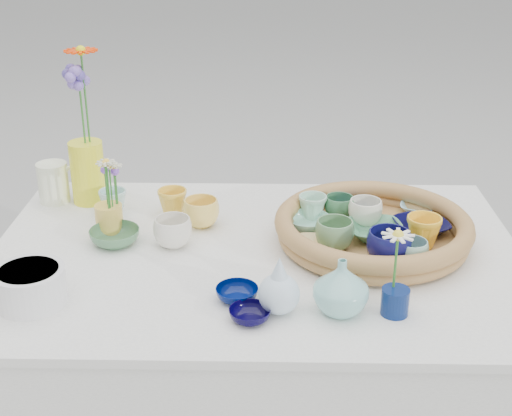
{
  "coord_description": "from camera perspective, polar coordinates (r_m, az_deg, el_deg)",
  "views": [
    {
      "loc": [
        0.03,
        -1.49,
        1.54
      ],
      "look_at": [
        0.0,
        0.02,
        0.87
      ],
      "focal_mm": 50.0,
      "sensor_mm": 36.0,
      "label": 1
    }
  ],
  "objects": [
    {
      "name": "wicker_tray",
      "position": [
        1.73,
        9.33,
        -1.68
      ],
      "size": [
        0.47,
        0.47,
        0.08
      ],
      "primitive_type": null,
      "color": "brown",
      "rests_on": "display_table"
    },
    {
      "name": "tray_ceramic_0",
      "position": [
        1.85,
        7.67,
        -0.09
      ],
      "size": [
        0.12,
        0.12,
        0.03
      ],
      "primitive_type": "imported",
      "rotation": [
        0.0,
        0.0,
        0.04
      ],
      "color": "#050C73",
      "rests_on": "wicker_tray"
    },
    {
      "name": "tray_ceramic_1",
      "position": [
        1.78,
        13.07,
        -1.49
      ],
      "size": [
        0.16,
        0.16,
        0.03
      ],
      "primitive_type": "imported",
      "rotation": [
        0.0,
        0.0,
        0.34
      ],
      "color": "black",
      "rests_on": "wicker_tray"
    },
    {
      "name": "tray_ceramic_2",
      "position": [
        1.7,
        13.24,
        -1.87
      ],
      "size": [
        0.1,
        0.1,
        0.08
      ],
      "primitive_type": "imported",
      "rotation": [
        0.0,
        0.0,
        0.34
      ],
      "color": "yellow",
      "rests_on": "wicker_tray"
    },
    {
      "name": "tray_ceramic_3",
      "position": [
        1.73,
        9.5,
        -1.84
      ],
      "size": [
        0.14,
        0.14,
        0.03
      ],
      "primitive_type": "imported",
      "rotation": [
        0.0,
        0.0,
        0.05
      ],
      "color": "#4A8A63",
      "rests_on": "wicker_tray"
    },
    {
      "name": "tray_ceramic_4",
      "position": [
        1.66,
        6.29,
        -2.13
      ],
      "size": [
        0.1,
        0.1,
        0.07
      ],
      "primitive_type": "imported",
      "rotation": [
        0.0,
        0.0,
        -0.16
      ],
      "color": "#619060",
      "rests_on": "wicker_tray"
    },
    {
      "name": "tray_ceramic_5",
      "position": [
        1.75,
        4.21,
        -1.24
      ],
      "size": [
        0.14,
        0.14,
        0.03
      ],
      "primitive_type": "imported",
      "rotation": [
        0.0,
        0.0,
        -0.4
      ],
      "color": "#91D1BB",
      "rests_on": "wicker_tray"
    },
    {
      "name": "tray_ceramic_6",
      "position": [
        1.8,
        4.54,
        0.02
      ],
      "size": [
        0.08,
        0.08,
        0.07
      ],
      "primitive_type": "imported",
      "rotation": [
        0.0,
        0.0,
        0.14
      ],
      "color": "#A8DBBE",
      "rests_on": "wicker_tray"
    },
    {
      "name": "tray_ceramic_7",
      "position": [
        1.79,
        8.72,
        -0.36
      ],
      "size": [
        0.11,
        0.11,
        0.07
      ],
      "primitive_type": "imported",
      "rotation": [
        0.0,
        0.0,
        -0.42
      ],
      "color": "white",
      "rests_on": "wicker_tray"
    },
    {
      "name": "tray_ceramic_8",
      "position": [
        1.9,
        12.8,
        0.03
      ],
      "size": [
        0.11,
        0.11,
        0.02
      ],
      "primitive_type": "imported",
      "rotation": [
        0.0,
        0.0,
        -0.34
      ],
      "color": "#9EE1FF",
      "rests_on": "wicker_tray"
    },
    {
      "name": "tray_ceramic_9",
      "position": [
        1.61,
        10.56,
        -3.12
      ],
      "size": [
        0.1,
        0.1,
        0.08
      ],
      "primitive_type": "imported",
      "rotation": [
        0.0,
        0.0,
        0.05
      ],
      "color": "#0F0F4B",
      "rests_on": "wicker_tray"
    },
    {
      "name": "tray_ceramic_10",
      "position": [
        1.66,
        4.01,
        -3.01
      ],
      "size": [
        0.11,
        0.11,
        0.02
      ],
      "primitive_type": "imported",
      "rotation": [
        0.0,
        0.0,
        0.19
      ],
      "color": "#DFC479",
      "rests_on": "wicker_tray"
    },
    {
      "name": "tray_ceramic_11",
      "position": [
        1.62,
        12.3,
        -3.51
      ],
      "size": [
        0.1,
        0.1,
        0.06
      ],
      "primitive_type": "imported",
      "rotation": [
        0.0,
        0.0,
        -0.39
      ],
      "color": "#8ABEAD",
      "rests_on": "wicker_tray"
    },
    {
      "name": "tray_ceramic_12",
      "position": [
        1.81,
        6.67,
        0.05
      ],
      "size": [
        0.09,
        0.09,
        0.06
      ],
      "primitive_type": "imported",
      "rotation": [
        0.0,
        0.0,
        0.19
      ],
      "color": "#3B774B",
      "rests_on": "wicker_tray"
    },
    {
      "name": "loose_ceramic_0",
      "position": [
        1.87,
        -6.68,
        0.44
      ],
      "size": [
        0.09,
        0.09,
        0.07
      ],
      "primitive_type": "imported",
      "rotation": [
        0.0,
        0.0,
        0.26
      ],
      "color": "yellow",
      "rests_on": "display_table"
    },
    {
      "name": "loose_ceramic_1",
      "position": [
        1.81,
        -4.41,
        -0.38
      ],
      "size": [
        0.1,
        0.1,
        0.07
      ],
      "primitive_type": "imported",
      "rotation": [
        0.0,
        0.0,
        0.04
      ],
      "color": "#F7CD59",
      "rests_on": "display_table"
    },
    {
      "name": "loose_ceramic_2",
      "position": [
        1.75,
        -11.24,
        -2.28
      ],
      "size": [
        0.13,
        0.13,
        0.04
      ],
      "primitive_type": "imported",
      "rotation": [
        0.0,
        0.0,
        0.06
      ],
      "color": "#43724B",
      "rests_on": "display_table"
    },
    {
      "name": "loose_ceramic_3",
      "position": [
        1.71,
        -6.67,
        -1.93
      ],
      "size": [
        0.1,
        0.1,
        0.07
      ],
      "primitive_type": "imported",
      "rotation": [
        0.0,
        0.0,
        -0.12
      ],
      "color": "silver",
      "rests_on": "display_table"
    },
    {
      "name": "loose_ceramic_4",
      "position": [
        1.49,
        -1.53,
        -6.88
      ],
      "size": [
        0.11,
        0.11,
        0.03
      ],
      "primitive_type": "imported",
      "rotation": [
        0.0,
        0.0,
        0.29
      ],
      "color": "#000D4C",
      "rests_on": "display_table"
    },
    {
      "name": "loose_ceramic_5",
      "position": [
        1.91,
        -11.36,
        0.46
      ],
      "size": [
        0.09,
        0.09,
        0.07
      ],
      "primitive_type": "imported",
      "rotation": [
        0.0,
        0.0,
        0.25
      ],
      "color": "#A3CFC8",
      "rests_on": "display_table"
    },
    {
      "name": "loose_ceramic_6",
      "position": [
        1.43,
        -0.5,
        -8.54
      ],
      "size": [
        0.09,
        0.09,
        0.03
      ],
      "primitive_type": "imported",
      "rotation": [
        0.0,
        0.0,
        0.03
      ],
      "color": "black",
      "rests_on": "display_table"
    },
    {
      "name": "fluted_bowl",
      "position": [
        1.54,
        -17.61,
        -5.98
      ],
      "size": [
        0.17,
        0.17,
        0.08
      ],
      "primitive_type": null,
      "rotation": [
        0.0,
        0.0,
        -0.18
      ],
      "color": "silver",
      "rests_on": "display_table"
    },
    {
      "name": "bud_vase_paleblue",
      "position": [
        1.43,
        1.86,
        -6.11
      ],
      "size": [
        0.11,
        0.11,
        0.13
      ],
      "primitive_type": null,
      "rotation": [
        0.0,
        0.0,
        -0.39
      ],
      "color": "silver",
      "rests_on": "display_table"
    },
    {
      "name": "bud_vase_seafoam",
      "position": [
        1.44,
        6.82,
        -6.25
      ],
      "size": [
        0.13,
        0.13,
        0.12
      ],
      "primitive_type": "imported",
      "rotation": [
        0.0,
        0.0,
        -0.19
      ],
      "color": "#84C7BF",
      "rests_on": "display_table"
    },
    {
      "name": "bud_vase_cobalt",
      "position": [
        1.47,
        11.06,
        -7.35
      ],
      "size": [
        0.07,
        0.07,
        0.06
      ],
      "primitive_type": "cylinder",
      "rotation": [
        0.0,
        0.0,
        0.32
      ],
      "color": "#091D54",
      "rests_on": "display_table"
    },
    {
      "name": "single_daisy",
      "position": [
        1.43,
        11.11,
        -4.22
      ],
      "size": [
        0.08,
        0.08,
        0.13
      ],
      "primitive_type": null,
      "rotation": [
        0.0,
        0.0,
        -0.12
      ],
      "color": "white",
      "rests_on": "bud_vase_cobalt"
    },
    {
      "name": "tall_vase_yellow",
      "position": [
        1.98,
        -13.31,
        2.8
      ],
      "size": [
        0.1,
        0.1,
        0.17
      ],
      "primitive_type": "cylinder",
      "rotation": [
        0.0,
        0.0,
        -0.12
      ],
      "color": "yellow",
      "rests_on": "display_table"
    },
    {
      "name": "gerbera",
      "position": [
        1.92,
        -13.49,
        8.61
      ],
      "size": [
        0.11,
        0.11,
        0.26
      ],
      "primitive_type": null,
      "rotation": [
        0.0,
        0.0,
        0.15
      ],
      "color": "#FE3500",
      "rests_on": "tall_vase_yellow"
    },
    {
      "name": "hydrangea",
      "position": [
        1.92,
        -13.75,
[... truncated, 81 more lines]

